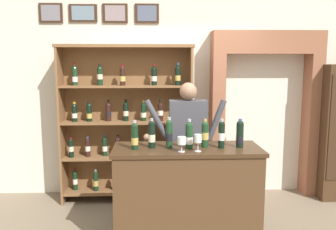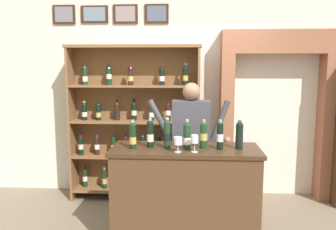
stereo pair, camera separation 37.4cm
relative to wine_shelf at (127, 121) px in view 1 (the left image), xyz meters
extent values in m
cube|color=silver|center=(0.56, 0.37, 0.67)|extent=(12.00, 0.16, 3.59)
cube|color=#382316|center=(-1.04, 0.27, 1.46)|extent=(0.32, 0.02, 0.26)
cube|color=slate|center=(-1.04, 0.26, 1.46)|extent=(0.26, 0.01, 0.21)
cube|color=#382316|center=(-0.60, 0.27, 1.46)|extent=(0.39, 0.02, 0.24)
cube|color=slate|center=(-0.60, 0.26, 1.46)|extent=(0.31, 0.01, 0.19)
cube|color=#382316|center=(-0.16, 0.27, 1.46)|extent=(0.35, 0.02, 0.26)
cube|color=gray|center=(-0.16, 0.26, 1.46)|extent=(0.28, 0.01, 0.21)
cube|color=#382316|center=(0.28, 0.27, 1.46)|extent=(0.33, 0.02, 0.26)
cube|color=slate|center=(0.28, 0.26, 1.46)|extent=(0.27, 0.01, 0.21)
cube|color=brown|center=(-0.87, -0.04, -0.05)|extent=(0.03, 0.33, 2.14)
cube|color=brown|center=(0.87, -0.04, -0.05)|extent=(0.03, 0.33, 2.14)
cube|color=brown|center=(0.00, 0.12, -0.05)|extent=(1.77, 0.02, 2.14)
cube|color=brown|center=(0.00, -0.04, -0.99)|extent=(1.71, 0.32, 0.03)
cylinder|color=black|center=(-0.73, 0.00, -0.86)|extent=(0.07, 0.07, 0.23)
sphere|color=black|center=(-0.73, 0.00, -0.74)|extent=(0.07, 0.07, 0.07)
cylinder|color=black|center=(-0.73, 0.00, -0.71)|extent=(0.03, 0.03, 0.08)
cylinder|color=maroon|center=(-0.73, 0.00, -0.68)|extent=(0.03, 0.03, 0.03)
cylinder|color=silver|center=(-0.73, 0.00, -0.86)|extent=(0.07, 0.07, 0.07)
cylinder|color=black|center=(-0.44, -0.05, -0.86)|extent=(0.07, 0.07, 0.24)
sphere|color=black|center=(-0.44, -0.05, -0.73)|extent=(0.07, 0.07, 0.07)
cylinder|color=black|center=(-0.44, -0.05, -0.70)|extent=(0.02, 0.02, 0.06)
cylinder|color=#99999E|center=(-0.44, -0.05, -0.68)|extent=(0.03, 0.03, 0.03)
cylinder|color=tan|center=(-0.44, -0.05, -0.87)|extent=(0.07, 0.07, 0.08)
cylinder|color=black|center=(-0.16, -0.07, -0.86)|extent=(0.07, 0.07, 0.23)
sphere|color=black|center=(-0.16, -0.07, -0.75)|extent=(0.07, 0.07, 0.07)
cylinder|color=black|center=(-0.16, -0.07, -0.72)|extent=(0.03, 0.03, 0.06)
cylinder|color=#B79338|center=(-0.16, -0.07, -0.70)|extent=(0.03, 0.03, 0.03)
cylinder|color=beige|center=(-0.16, -0.07, -0.89)|extent=(0.07, 0.07, 0.07)
cylinder|color=black|center=(0.17, -0.02, -0.86)|extent=(0.07, 0.07, 0.24)
sphere|color=black|center=(0.17, -0.02, -0.73)|extent=(0.07, 0.07, 0.07)
cylinder|color=black|center=(0.17, -0.02, -0.69)|extent=(0.03, 0.03, 0.08)
cylinder|color=#99999E|center=(0.17, -0.02, -0.66)|extent=(0.03, 0.03, 0.03)
cylinder|color=tan|center=(0.17, -0.02, -0.87)|extent=(0.07, 0.07, 0.08)
cylinder|color=black|center=(0.45, -0.05, -0.85)|extent=(0.07, 0.07, 0.24)
sphere|color=black|center=(0.45, -0.05, -0.73)|extent=(0.07, 0.07, 0.07)
cylinder|color=black|center=(0.45, -0.05, -0.70)|extent=(0.03, 0.03, 0.06)
cylinder|color=#99999E|center=(0.45, -0.05, -0.68)|extent=(0.03, 0.03, 0.03)
cylinder|color=black|center=(0.45, -0.05, -0.86)|extent=(0.07, 0.07, 0.08)
cylinder|color=#19381E|center=(0.68, -0.06, -0.86)|extent=(0.07, 0.07, 0.23)
sphere|color=#19381E|center=(0.68, -0.06, -0.74)|extent=(0.07, 0.07, 0.07)
cylinder|color=#19381E|center=(0.68, -0.06, -0.71)|extent=(0.03, 0.03, 0.07)
cylinder|color=maroon|center=(0.68, -0.06, -0.68)|extent=(0.03, 0.03, 0.03)
cylinder|color=tan|center=(0.68, -0.06, -0.89)|extent=(0.07, 0.07, 0.08)
cube|color=brown|center=(0.00, -0.04, -0.50)|extent=(1.71, 0.32, 0.02)
cylinder|color=black|center=(-0.75, -0.08, -0.38)|extent=(0.07, 0.07, 0.22)
sphere|color=black|center=(-0.75, -0.08, -0.27)|extent=(0.07, 0.07, 0.07)
cylinder|color=black|center=(-0.75, -0.08, -0.24)|extent=(0.03, 0.03, 0.06)
cylinder|color=maroon|center=(-0.75, -0.08, -0.23)|extent=(0.03, 0.03, 0.03)
cylinder|color=beige|center=(-0.75, -0.08, -0.37)|extent=(0.07, 0.07, 0.07)
cylinder|color=black|center=(-0.54, -0.04, -0.38)|extent=(0.07, 0.07, 0.22)
sphere|color=black|center=(-0.54, -0.04, -0.27)|extent=(0.07, 0.07, 0.07)
cylinder|color=black|center=(-0.54, -0.04, -0.25)|extent=(0.03, 0.03, 0.06)
cylinder|color=navy|center=(-0.54, -0.04, -0.23)|extent=(0.03, 0.03, 0.03)
cylinder|color=silver|center=(-0.54, -0.04, -0.38)|extent=(0.07, 0.07, 0.07)
cylinder|color=black|center=(-0.31, 0.00, -0.38)|extent=(0.07, 0.07, 0.22)
sphere|color=black|center=(-0.31, 0.00, -0.27)|extent=(0.07, 0.07, 0.07)
cylinder|color=black|center=(-0.31, 0.00, -0.24)|extent=(0.03, 0.03, 0.07)
cylinder|color=navy|center=(-0.31, 0.00, -0.21)|extent=(0.03, 0.03, 0.03)
cylinder|color=silver|center=(-0.31, 0.00, -0.39)|extent=(0.07, 0.07, 0.07)
cylinder|color=black|center=(-0.13, -0.03, -0.38)|extent=(0.07, 0.07, 0.22)
sphere|color=black|center=(-0.13, -0.03, -0.26)|extent=(0.07, 0.07, 0.07)
cylinder|color=black|center=(-0.13, -0.03, -0.24)|extent=(0.03, 0.03, 0.06)
cylinder|color=black|center=(-0.13, -0.03, -0.21)|extent=(0.03, 0.03, 0.03)
cylinder|color=silver|center=(-0.13, -0.03, -0.41)|extent=(0.07, 0.07, 0.07)
cylinder|color=black|center=(0.11, -0.01, -0.38)|extent=(0.07, 0.07, 0.22)
sphere|color=black|center=(0.11, -0.01, -0.27)|extent=(0.07, 0.07, 0.07)
cylinder|color=black|center=(0.11, -0.01, -0.24)|extent=(0.03, 0.03, 0.06)
cylinder|color=#99999E|center=(0.11, -0.01, -0.22)|extent=(0.03, 0.03, 0.03)
cylinder|color=beige|center=(0.11, -0.01, -0.41)|extent=(0.07, 0.07, 0.07)
cylinder|color=black|center=(0.33, -0.04, -0.38)|extent=(0.07, 0.07, 0.22)
sphere|color=black|center=(0.33, -0.04, -0.26)|extent=(0.07, 0.07, 0.07)
cylinder|color=black|center=(0.33, -0.04, -0.24)|extent=(0.03, 0.03, 0.06)
cylinder|color=navy|center=(0.33, -0.04, -0.21)|extent=(0.04, 0.04, 0.03)
cylinder|color=silver|center=(0.33, -0.04, -0.37)|extent=(0.07, 0.07, 0.07)
cylinder|color=black|center=(0.54, -0.06, -0.37)|extent=(0.07, 0.07, 0.23)
sphere|color=black|center=(0.54, -0.06, -0.25)|extent=(0.07, 0.07, 0.07)
cylinder|color=black|center=(0.54, -0.06, -0.23)|extent=(0.03, 0.03, 0.06)
cylinder|color=navy|center=(0.54, -0.06, -0.21)|extent=(0.03, 0.03, 0.03)
cylinder|color=tan|center=(0.54, -0.06, -0.37)|extent=(0.07, 0.07, 0.07)
cylinder|color=black|center=(0.74, -0.04, -0.38)|extent=(0.07, 0.07, 0.22)
sphere|color=black|center=(0.74, -0.04, -0.26)|extent=(0.07, 0.07, 0.07)
cylinder|color=black|center=(0.74, -0.04, -0.23)|extent=(0.03, 0.03, 0.08)
cylinder|color=navy|center=(0.74, -0.04, -0.20)|extent=(0.03, 0.03, 0.03)
cylinder|color=black|center=(0.74, -0.04, -0.37)|extent=(0.07, 0.07, 0.07)
cube|color=brown|center=(0.00, -0.04, -0.02)|extent=(1.71, 0.32, 0.02)
cylinder|color=black|center=(-0.70, -0.03, 0.10)|extent=(0.07, 0.07, 0.20)
sphere|color=black|center=(-0.70, -0.03, 0.20)|extent=(0.07, 0.07, 0.07)
cylinder|color=black|center=(-0.70, -0.03, 0.23)|extent=(0.03, 0.03, 0.07)
cylinder|color=#B79338|center=(-0.70, -0.03, 0.25)|extent=(0.04, 0.04, 0.03)
cylinder|color=silver|center=(-0.70, -0.03, 0.08)|extent=(0.07, 0.07, 0.06)
cylinder|color=black|center=(-0.50, -0.03, 0.10)|extent=(0.07, 0.07, 0.20)
sphere|color=black|center=(-0.50, -0.03, 0.21)|extent=(0.07, 0.07, 0.07)
cylinder|color=black|center=(-0.50, -0.03, 0.24)|extent=(0.03, 0.03, 0.07)
cylinder|color=black|center=(-0.50, -0.03, 0.26)|extent=(0.04, 0.04, 0.03)
cylinder|color=tan|center=(-0.50, -0.03, 0.07)|extent=(0.07, 0.07, 0.07)
cylinder|color=black|center=(-0.25, -0.01, 0.10)|extent=(0.07, 0.07, 0.21)
sphere|color=black|center=(-0.25, -0.01, 0.21)|extent=(0.07, 0.07, 0.07)
cylinder|color=black|center=(-0.25, -0.01, 0.24)|extent=(0.03, 0.03, 0.08)
cylinder|color=black|center=(-0.25, -0.01, 0.27)|extent=(0.03, 0.03, 0.03)
cylinder|color=black|center=(-0.25, -0.01, 0.10)|extent=(0.07, 0.07, 0.07)
cylinder|color=black|center=(-0.01, -0.01, 0.10)|extent=(0.07, 0.07, 0.21)
sphere|color=black|center=(-0.01, -0.01, 0.22)|extent=(0.07, 0.07, 0.07)
cylinder|color=black|center=(-0.01, -0.01, 0.25)|extent=(0.03, 0.03, 0.08)
cylinder|color=black|center=(-0.01, -0.01, 0.28)|extent=(0.04, 0.04, 0.03)
cylinder|color=beige|center=(-0.01, -0.01, 0.10)|extent=(0.07, 0.07, 0.07)
cylinder|color=black|center=(0.23, -0.01, 0.10)|extent=(0.07, 0.07, 0.20)
sphere|color=black|center=(0.23, -0.01, 0.21)|extent=(0.07, 0.07, 0.07)
cylinder|color=black|center=(0.23, -0.01, 0.24)|extent=(0.03, 0.03, 0.08)
cylinder|color=#B79338|center=(0.23, -0.01, 0.27)|extent=(0.03, 0.03, 0.03)
cylinder|color=silver|center=(0.23, -0.01, 0.08)|extent=(0.07, 0.07, 0.07)
cylinder|color=black|center=(0.46, -0.05, 0.10)|extent=(0.07, 0.07, 0.21)
sphere|color=black|center=(0.46, -0.05, 0.21)|extent=(0.07, 0.07, 0.07)
cylinder|color=black|center=(0.46, -0.05, 0.25)|extent=(0.03, 0.03, 0.08)
cylinder|color=black|center=(0.46, -0.05, 0.28)|extent=(0.03, 0.03, 0.03)
cylinder|color=silver|center=(0.46, -0.05, 0.11)|extent=(0.07, 0.07, 0.07)
cylinder|color=black|center=(0.75, -0.06, 0.10)|extent=(0.07, 0.07, 0.20)
sphere|color=black|center=(0.75, -0.06, 0.20)|extent=(0.07, 0.07, 0.07)
cylinder|color=black|center=(0.75, -0.06, 0.24)|extent=(0.03, 0.03, 0.08)
cylinder|color=navy|center=(0.75, -0.06, 0.27)|extent=(0.03, 0.03, 0.03)
cylinder|color=beige|center=(0.75, -0.06, 0.10)|extent=(0.07, 0.07, 0.06)
cube|color=brown|center=(0.00, -0.04, 0.47)|extent=(1.71, 0.32, 0.02)
cylinder|color=#19381E|center=(-0.68, -0.02, 0.59)|extent=(0.07, 0.07, 0.22)
sphere|color=#19381E|center=(-0.68, -0.02, 0.71)|extent=(0.07, 0.07, 0.07)
cylinder|color=#19381E|center=(-0.68, -0.02, 0.74)|extent=(0.03, 0.03, 0.08)
cylinder|color=maroon|center=(-0.68, -0.02, 0.77)|extent=(0.04, 0.04, 0.03)
cylinder|color=silver|center=(-0.68, -0.02, 0.57)|extent=(0.07, 0.07, 0.07)
cylinder|color=black|center=(-0.35, -0.03, 0.59)|extent=(0.07, 0.07, 0.21)
sphere|color=black|center=(-0.35, -0.03, 0.70)|extent=(0.07, 0.07, 0.07)
cylinder|color=black|center=(-0.35, -0.03, 0.73)|extent=(0.03, 0.03, 0.07)
cylinder|color=black|center=(-0.35, -0.03, 0.75)|extent=(0.04, 0.04, 0.03)
cylinder|color=beige|center=(-0.35, -0.03, 0.60)|extent=(0.07, 0.07, 0.07)
cylinder|color=black|center=(-0.04, -0.07, 0.59)|extent=(0.07, 0.07, 0.21)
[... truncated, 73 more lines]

